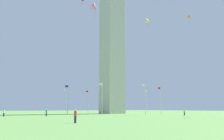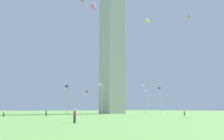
{
  "view_description": "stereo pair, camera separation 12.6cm",
  "coord_description": "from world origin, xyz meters",
  "px_view_note": "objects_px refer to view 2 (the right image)",
  "views": [
    {
      "loc": [
        47.97,
        67.51,
        1.74
      ],
      "look_at": [
        0.0,
        0.0,
        14.99
      ],
      "focal_mm": 38.64,
      "sensor_mm": 36.0,
      "label": 1
    },
    {
      "loc": [
        47.87,
        67.59,
        1.74
      ],
      "look_at": [
        0.0,
        0.0,
        14.99
      ],
      "focal_mm": 38.64,
      "sensor_mm": 36.0,
      "label": 2
    }
  ],
  "objects_px": {
    "flagpole_e": "(145,98)",
    "person_yellow_shirt": "(184,112)",
    "flagpole_w": "(88,101)",
    "flagpole_se": "(161,99)",
    "flagpole_ne": "(102,97)",
    "person_teal_shirt": "(46,113)",
    "flagpole_sw": "(119,101)",
    "person_white_shirt": "(4,113)",
    "obelisk_monument": "(112,29)",
    "kite_orange_delta": "(190,17)",
    "person_red_shirt": "(75,116)",
    "flagpole_s": "(147,100)",
    "kite_yellow_delta": "(148,21)",
    "flagpole_n": "(68,98)",
    "kite_pink_delta": "(94,8)",
    "flagpole_nw": "(66,100)"
  },
  "relations": [
    {
      "from": "obelisk_monument",
      "to": "flagpole_e",
      "type": "relative_size",
      "value": 6.78
    },
    {
      "from": "obelisk_monument",
      "to": "flagpole_sw",
      "type": "relative_size",
      "value": 6.78
    },
    {
      "from": "obelisk_monument",
      "to": "kite_yellow_delta",
      "type": "bearing_deg",
      "value": 82.34
    },
    {
      "from": "person_yellow_shirt",
      "to": "flagpole_sw",
      "type": "bearing_deg",
      "value": -23.63
    },
    {
      "from": "obelisk_monument",
      "to": "kite_yellow_delta",
      "type": "height_order",
      "value": "obelisk_monument"
    },
    {
      "from": "person_yellow_shirt",
      "to": "person_teal_shirt",
      "type": "height_order",
      "value": "person_yellow_shirt"
    },
    {
      "from": "flagpole_ne",
      "to": "person_teal_shirt",
      "type": "distance_m",
      "value": 17.4
    },
    {
      "from": "flagpole_sw",
      "to": "kite_pink_delta",
      "type": "distance_m",
      "value": 60.29
    },
    {
      "from": "flagpole_s",
      "to": "flagpole_n",
      "type": "bearing_deg",
      "value": -0.0
    },
    {
      "from": "flagpole_sw",
      "to": "kite_pink_delta",
      "type": "bearing_deg",
      "value": 48.95
    },
    {
      "from": "person_white_shirt",
      "to": "kite_orange_delta",
      "type": "xyz_separation_m",
      "value": [
        -49.84,
        12.11,
        29.12
      ]
    },
    {
      "from": "obelisk_monument",
      "to": "flagpole_ne",
      "type": "bearing_deg",
      "value": 44.86
    },
    {
      "from": "flagpole_sw",
      "to": "flagpole_se",
      "type": "bearing_deg",
      "value": 90.0
    },
    {
      "from": "person_red_shirt",
      "to": "person_yellow_shirt",
      "type": "distance_m",
      "value": 39.28
    },
    {
      "from": "flagpole_s",
      "to": "person_white_shirt",
      "type": "relative_size",
      "value": 5.44
    },
    {
      "from": "person_white_shirt",
      "to": "kite_pink_delta",
      "type": "height_order",
      "value": "kite_pink_delta"
    },
    {
      "from": "flagpole_e",
      "to": "person_white_shirt",
      "type": "relative_size",
      "value": 5.44
    },
    {
      "from": "flagpole_se",
      "to": "person_red_shirt",
      "type": "relative_size",
      "value": 5.32
    },
    {
      "from": "kite_pink_delta",
      "to": "kite_yellow_delta",
      "type": "distance_m",
      "value": 27.25
    },
    {
      "from": "flagpole_nw",
      "to": "kite_pink_delta",
      "type": "xyz_separation_m",
      "value": [
        15.28,
        44.1,
        14.68
      ]
    },
    {
      "from": "obelisk_monument",
      "to": "flagpole_s",
      "type": "relative_size",
      "value": 6.78
    },
    {
      "from": "person_white_shirt",
      "to": "person_yellow_shirt",
      "type": "height_order",
      "value": "person_yellow_shirt"
    },
    {
      "from": "flagpole_w",
      "to": "kite_yellow_delta",
      "type": "relative_size",
      "value": 3.6
    },
    {
      "from": "flagpole_sw",
      "to": "flagpole_w",
      "type": "relative_size",
      "value": 1.0
    },
    {
      "from": "flagpole_ne",
      "to": "flagpole_nw",
      "type": "relative_size",
      "value": 1.0
    },
    {
      "from": "kite_yellow_delta",
      "to": "flagpole_w",
      "type": "bearing_deg",
      "value": -94.27
    },
    {
      "from": "flagpole_n",
      "to": "person_teal_shirt",
      "type": "height_order",
      "value": "flagpole_n"
    },
    {
      "from": "flagpole_e",
      "to": "kite_pink_delta",
      "type": "distance_m",
      "value": 34.61
    },
    {
      "from": "flagpole_nw",
      "to": "kite_yellow_delta",
      "type": "bearing_deg",
      "value": 104.93
    },
    {
      "from": "flagpole_se",
      "to": "flagpole_s",
      "type": "relative_size",
      "value": 1.0
    },
    {
      "from": "flagpole_w",
      "to": "kite_pink_delta",
      "type": "xyz_separation_m",
      "value": [
        26.84,
        48.89,
        14.68
      ]
    },
    {
      "from": "flagpole_e",
      "to": "flagpole_sw",
      "type": "xyz_separation_m",
      "value": [
        -11.56,
        -27.92,
        0.0
      ]
    },
    {
      "from": "flagpole_e",
      "to": "person_yellow_shirt",
      "type": "distance_m",
      "value": 12.51
    },
    {
      "from": "flagpole_ne",
      "to": "kite_pink_delta",
      "type": "relative_size",
      "value": 3.26
    },
    {
      "from": "person_red_shirt",
      "to": "person_teal_shirt",
      "type": "xyz_separation_m",
      "value": [
        -6.2,
        -26.48,
        -0.0
      ]
    },
    {
      "from": "flagpole_e",
      "to": "flagpole_nw",
      "type": "distance_m",
      "value": 30.22
    },
    {
      "from": "flagpole_e",
      "to": "kite_yellow_delta",
      "type": "height_order",
      "value": "kite_yellow_delta"
    },
    {
      "from": "flagpole_s",
      "to": "person_yellow_shirt",
      "type": "xyz_separation_m",
      "value": [
        13.74,
        27.92,
        -3.99
      ]
    },
    {
      "from": "person_white_shirt",
      "to": "kite_yellow_delta",
      "type": "bearing_deg",
      "value": -36.5
    },
    {
      "from": "person_yellow_shirt",
      "to": "flagpole_se",
      "type": "bearing_deg",
      "value": -39.55
    },
    {
      "from": "obelisk_monument",
      "to": "flagpole_w",
      "type": "xyz_separation_m",
      "value": [
        0.05,
        -16.35,
        -25.21
      ]
    },
    {
      "from": "person_white_shirt",
      "to": "person_teal_shirt",
      "type": "distance_m",
      "value": 8.84
    },
    {
      "from": "flagpole_w",
      "to": "flagpole_se",
      "type": "bearing_deg",
      "value": 112.5
    },
    {
      "from": "flagpole_sw",
      "to": "flagpole_w",
      "type": "bearing_deg",
      "value": -22.5
    },
    {
      "from": "flagpole_e",
      "to": "flagpole_nw",
      "type": "relative_size",
      "value": 1.0
    },
    {
      "from": "flagpole_s",
      "to": "kite_pink_delta",
      "type": "height_order",
      "value": "kite_pink_delta"
    },
    {
      "from": "person_teal_shirt",
      "to": "flagpole_ne",
      "type": "bearing_deg",
      "value": -31.41
    },
    {
      "from": "flagpole_n",
      "to": "flagpole_se",
      "type": "relative_size",
      "value": 1.0
    },
    {
      "from": "obelisk_monument",
      "to": "kite_yellow_delta",
      "type": "relative_size",
      "value": 24.41
    },
    {
      "from": "kite_orange_delta",
      "to": "person_red_shirt",
      "type": "bearing_deg",
      "value": 20.33
    }
  ]
}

